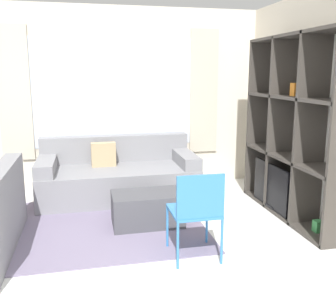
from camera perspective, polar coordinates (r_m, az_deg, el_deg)
ground_plane at (r=3.34m, az=-3.49°, el=-20.21°), size 16.00×16.00×0.00m
wall_back at (r=5.72m, az=-8.22°, el=7.26°), size 5.65×0.11×2.70m
wall_right at (r=5.03m, az=19.97°, el=6.11°), size 0.07×4.04×2.70m
area_rug at (r=4.51m, az=-14.48°, el=-11.79°), size 2.98×1.96×0.01m
shelving_unit at (r=4.76m, az=19.13°, el=2.21°), size 0.41×1.88×2.18m
couch_main at (r=5.37m, az=-7.59°, el=-4.47°), size 2.17×1.00×0.83m
ottoman at (r=4.39m, az=-3.17°, el=-9.42°), size 0.80×0.48×0.39m
folding_chair at (r=3.51m, az=4.35°, el=-9.21°), size 0.44×0.46×0.86m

